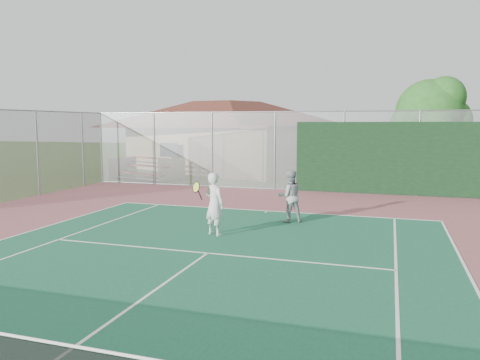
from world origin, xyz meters
name	(u,v)px	position (x,y,z in m)	size (l,w,h in m)	color
back_fence	(346,155)	(2.11, 16.98, 1.67)	(20.08, 0.11, 3.53)	gray
side_fence_left	(38,153)	(-10.00, 12.50, 1.75)	(0.08, 9.00, 3.50)	gray
clubhouse	(227,129)	(-6.04, 24.84, 2.64)	(13.99, 11.52, 5.19)	tan
bleachers	(146,168)	(-8.40, 18.64, 0.62)	(3.67, 2.76, 1.17)	#A23125
tree	(431,115)	(5.69, 20.64, 3.39)	(3.69, 3.50, 5.15)	#362513
player_white_front	(214,204)	(-0.50, 8.12, 0.85)	(0.94, 0.78, 1.68)	silver
player_grey_back	(290,197)	(1.08, 10.35, 0.79)	(0.96, 0.89, 1.57)	#9DA0A2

